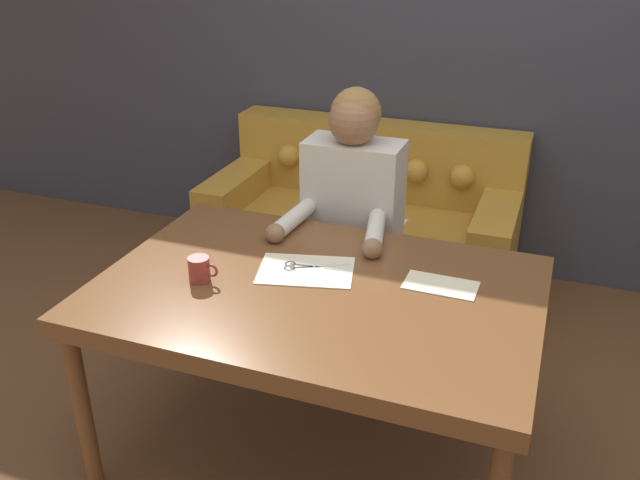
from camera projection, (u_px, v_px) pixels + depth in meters
ground_plane at (346, 451)px, 2.67m from camera, size 16.00×16.00×0.00m
wall_back at (455, 42)px, 3.63m from camera, size 8.00×0.06×2.60m
dining_table at (317, 302)px, 2.39m from camera, size 1.53×1.03×0.74m
couch at (364, 230)px, 3.82m from camera, size 1.66×0.83×0.86m
person at (352, 228)px, 3.01m from camera, size 0.48×0.60×1.28m
pattern_paper_main at (306, 270)px, 2.46m from camera, size 0.39×0.32×0.00m
pattern_paper_offcut at (441, 285)px, 2.36m from camera, size 0.26×0.15×0.00m
scissors at (306, 267)px, 2.48m from camera, size 0.25×0.13×0.01m
mug at (200, 269)px, 2.38m from camera, size 0.11×0.08×0.09m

